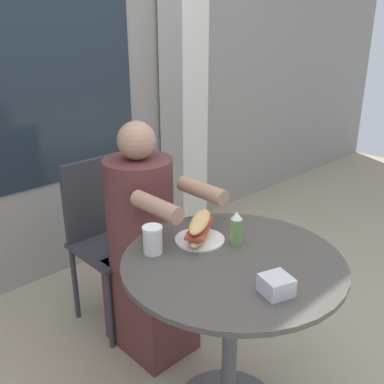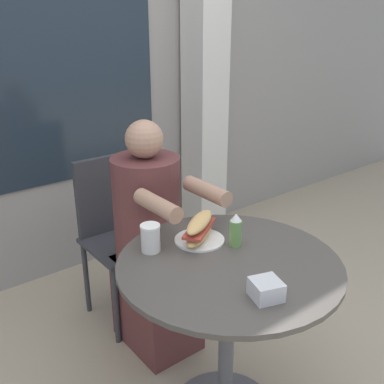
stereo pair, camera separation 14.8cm
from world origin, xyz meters
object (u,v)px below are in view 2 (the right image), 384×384
at_px(cafe_table, 228,305).
at_px(diner_chair, 116,223).
at_px(seated_diner, 152,253).
at_px(sandwich_on_plate, 200,230).
at_px(drink_cup, 151,238).
at_px(condiment_bottle, 236,230).

height_order(cafe_table, diner_chair, diner_chair).
height_order(seated_diner, sandwich_on_plate, seated_diner).
relative_size(seated_diner, drink_cup, 10.70).
distance_m(cafe_table, sandwich_on_plate, 0.30).
relative_size(diner_chair, drink_cup, 8.24).
bearing_deg(cafe_table, seated_diner, 85.33).
height_order(seated_diner, condiment_bottle, seated_diner).
bearing_deg(condiment_bottle, drink_cup, 148.92).
bearing_deg(condiment_bottle, seated_diner, 95.76).
bearing_deg(sandwich_on_plate, drink_cup, 165.18).
relative_size(cafe_table, diner_chair, 0.93).
relative_size(sandwich_on_plate, drink_cup, 2.15).
height_order(drink_cup, condiment_bottle, condiment_bottle).
distance_m(cafe_table, condiment_bottle, 0.28).
relative_size(cafe_table, drink_cup, 7.66).
distance_m(seated_diner, condiment_bottle, 0.59).
bearing_deg(cafe_table, condiment_bottle, 36.80).
relative_size(diner_chair, sandwich_on_plate, 3.83).
height_order(diner_chair, sandwich_on_plate, diner_chair).
xyz_separation_m(cafe_table, drink_cup, (-0.18, 0.24, 0.24)).
xyz_separation_m(drink_cup, condiment_bottle, (0.27, -0.17, 0.01)).
relative_size(diner_chair, seated_diner, 0.77).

